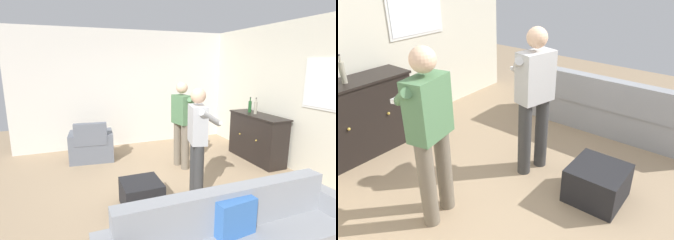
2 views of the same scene
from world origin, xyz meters
The scene contains 10 objects.
ground centered at (0.00, 0.00, 0.00)m, with size 10.40×10.40×0.00m, color #9E8466.
wall_back_with_window centered at (0.02, 2.66, 1.41)m, with size 5.20×0.15×2.80m.
wall_side_left centered at (-2.66, 0.00, 1.40)m, with size 0.12×5.20×2.80m, color silver.
armchair centered at (-1.75, -0.96, 0.29)m, with size 0.72×0.94×0.85m.
sideboard_cabinet centered at (-0.53, 2.30, 0.49)m, with size 1.37×0.49×0.98m.
bottle_wine_green centered at (-0.61, 2.29, 1.11)m, with size 0.06×0.06×0.34m.
bottle_liquor_amber centered at (-0.83, 2.31, 1.11)m, with size 0.07×0.07×0.33m.
ottoman centered at (0.42, -0.47, 0.19)m, with size 0.55×0.55×0.38m, color black.
person_standing_left centered at (-0.75, 0.67, 0.94)m, with size 0.55×0.51×1.68m.
person_standing_right centered at (0.48, 0.38, 0.94)m, with size 0.54×0.52×1.68m.
Camera 1 is at (3.75, -1.35, 2.02)m, focal length 28.00 mm.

